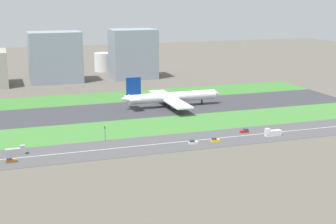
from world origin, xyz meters
name	(u,v)px	position (x,y,z in m)	size (l,w,h in m)	color
ground_plane	(133,110)	(0.00, 0.00, 0.00)	(800.00, 800.00, 0.00)	#5B564C
runway	(133,110)	(0.00, 0.00, 0.05)	(280.00, 46.00, 0.10)	#38383D
grass_median_north	(117,97)	(0.00, 41.00, 0.05)	(280.00, 36.00, 0.10)	#3D7A33
grass_median_south	(152,126)	(0.00, -41.00, 0.05)	(280.00, 36.00, 0.10)	#427F38
highway	(172,143)	(0.00, -73.00, 0.05)	(280.00, 28.00, 0.10)	#4C4C4F
highway_centerline	(172,143)	(0.00, -73.00, 0.11)	(266.00, 0.50, 0.01)	silver
airliner	(170,97)	(24.16, 0.00, 6.23)	(65.00, 56.00, 19.70)	white
car_2	(215,140)	(19.78, -78.00, 0.92)	(4.40, 1.80, 2.00)	yellow
truck_0	(16,151)	(-70.57, -68.00, 1.67)	(8.40, 2.50, 4.00)	#99999E
car_3	(193,142)	(8.60, -78.00, 0.92)	(4.40, 1.80, 2.00)	silver
truck_1	(273,133)	(50.80, -78.00, 1.67)	(8.40, 2.50, 4.00)	silver
car_0	(245,131)	(40.67, -68.00, 0.92)	(4.40, 1.80, 2.00)	#B2191E
car_1	(11,160)	(-73.03, -78.00, 0.92)	(4.40, 1.80, 2.00)	brown
traffic_light	(105,132)	(-29.33, -60.01, 4.29)	(0.36, 0.50, 7.20)	#4C4C51
hangar_building	(55,57)	(-32.33, 114.00, 19.90)	(40.34, 25.55, 39.81)	gray
office_tower	(133,54)	(30.97, 114.00, 20.19)	(36.52, 26.87, 40.39)	gray
fuel_tank_west	(104,62)	(15.22, 159.00, 8.29)	(16.66, 16.66, 16.58)	silver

